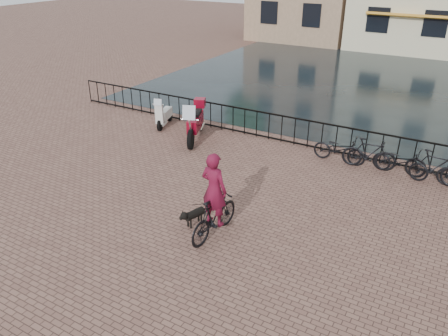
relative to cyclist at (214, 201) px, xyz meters
The scene contains 11 objects.
ground 2.08m from the cyclist, 103.80° to the right, with size 100.00×100.00×0.00m, color brown.
canal_water 15.55m from the cyclist, 91.62° to the left, with size 20.00×20.00×0.00m, color black.
railing 6.25m from the cyclist, 94.03° to the left, with size 20.00×0.05×1.02m.
cyclist is the anchor object (origin of this frame).
dog 0.99m from the cyclist, 168.26° to the left, with size 0.46×0.80×0.51m.
motorcycle 6.16m from the cyclist, 127.65° to the left, with size 1.39×2.35×1.65m.
scooter 7.82m from the cyclist, 135.79° to the left, with size 0.80×1.47×1.32m.
parked_bike_0 5.80m from the cyclist, 76.37° to the left, with size 0.60×1.72×0.90m, color black.
parked_bike_1 6.09m from the cyclist, 67.63° to the left, with size 0.47×1.66×1.00m, color black.
parked_bike_2 6.52m from the cyclist, 59.85° to the left, with size 0.60×1.72×0.90m, color black.
parked_bike_3 7.04m from the cyclist, 53.13° to the left, with size 0.47×1.66×1.00m, color black.
Camera 1 is at (5.06, -5.74, 6.19)m, focal length 35.00 mm.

